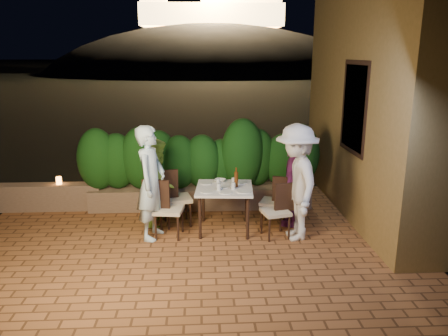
{
  "coord_description": "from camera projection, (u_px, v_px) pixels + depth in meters",
  "views": [
    {
      "loc": [
        0.21,
        -5.7,
        2.89
      ],
      "look_at": [
        0.59,
        1.24,
        1.05
      ],
      "focal_mm": 35.0,
      "sensor_mm": 36.0,
      "label": 1
    }
  ],
  "objects": [
    {
      "name": "hedge",
      "position": [
        200.0,
        159.0,
        8.22
      ],
      "size": [
        4.0,
        0.7,
        1.1
      ],
      "primitive_type": null,
      "color": "#123C10",
      "rests_on": "planter"
    },
    {
      "name": "diner_green",
      "position": [
        159.0,
        182.0,
        7.48
      ],
      "size": [
        0.61,
        0.76,
        1.49
      ],
      "primitive_type": "imported",
      "rotation": [
        0.0,
        0.0,
        1.51
      ],
      "color": "#8BBA3A",
      "rests_on": "ground"
    },
    {
      "name": "diner_purple",
      "position": [
        294.0,
        180.0,
        7.4
      ],
      "size": [
        0.75,
        1.01,
        1.59
      ],
      "primitive_type": "imported",
      "rotation": [
        0.0,
        0.0,
        -2.02
      ],
      "color": "#77276C",
      "rests_on": "ground"
    },
    {
      "name": "chair_left_front",
      "position": [
        169.0,
        208.0,
        6.99
      ],
      "size": [
        0.5,
        0.5,
        0.95
      ],
      "primitive_type": null,
      "rotation": [
        0.0,
        0.0,
        -0.15
      ],
      "color": "black",
      "rests_on": "ground"
    },
    {
      "name": "plate_front",
      "position": [
        226.0,
        192.0,
        6.89
      ],
      "size": [
        0.21,
        0.21,
        0.01
      ],
      "primitive_type": "cylinder",
      "color": "white",
      "rests_on": "dining_table"
    },
    {
      "name": "chair_right_back",
      "position": [
        273.0,
        201.0,
        7.45
      ],
      "size": [
        0.53,
        0.53,
        0.88
      ],
      "primitive_type": null,
      "rotation": [
        0.0,
        0.0,
        2.77
      ],
      "color": "black",
      "rests_on": "ground"
    },
    {
      "name": "chair_left_back",
      "position": [
        177.0,
        197.0,
        7.47
      ],
      "size": [
        0.55,
        0.55,
        0.99
      ],
      "primitive_type": null,
      "rotation": [
        0.0,
        0.0,
        0.23
      ],
      "color": "black",
      "rests_on": "ground"
    },
    {
      "name": "parapet_lamp",
      "position": [
        59.0,
        181.0,
        8.18
      ],
      "size": [
        0.1,
        0.1,
        0.14
      ],
      "primitive_type": "cylinder",
      "color": "orange",
      "rests_on": "parapet"
    },
    {
      "name": "planter",
      "position": [
        201.0,
        197.0,
        8.41
      ],
      "size": [
        4.2,
        0.55,
        0.4
      ],
      "primitive_type": "cube",
      "color": "brown",
      "rests_on": "ground"
    },
    {
      "name": "plate_sw",
      "position": [
        206.0,
        183.0,
        7.37
      ],
      "size": [
        0.19,
        0.19,
        0.01
      ],
      "primitive_type": "cylinder",
      "color": "white",
      "rests_on": "dining_table"
    },
    {
      "name": "terrace_floor",
      "position": [
        189.0,
        251.0,
        6.73
      ],
      "size": [
        7.0,
        6.0,
        0.15
      ],
      "primitive_type": "cube",
      "color": "brown",
      "rests_on": "ground"
    },
    {
      "name": "bowl",
      "position": [
        220.0,
        181.0,
        7.46
      ],
      "size": [
        0.25,
        0.25,
        0.05
      ],
      "primitive_type": "imported",
      "rotation": [
        0.0,
        0.0,
        -0.44
      ],
      "color": "white",
      "rests_on": "dining_table"
    },
    {
      "name": "plate_ne",
      "position": [
        243.0,
        191.0,
        6.93
      ],
      "size": [
        0.24,
        0.24,
        0.01
      ],
      "primitive_type": "cylinder",
      "color": "white",
      "rests_on": "dining_table"
    },
    {
      "name": "ground",
      "position": [
        188.0,
        263.0,
        6.24
      ],
      "size": [
        400.0,
        400.0,
        0.0
      ],
      "primitive_type": "plane",
      "color": "black",
      "rests_on": "ground"
    },
    {
      "name": "glass_sw",
      "position": [
        218.0,
        181.0,
        7.34
      ],
      "size": [
        0.06,
        0.06,
        0.1
      ],
      "primitive_type": "cylinder",
      "color": "silver",
      "rests_on": "dining_table"
    },
    {
      "name": "plate_se",
      "position": [
        241.0,
        182.0,
        7.41
      ],
      "size": [
        0.21,
        0.21,
        0.01
      ],
      "primitive_type": "cylinder",
      "color": "white",
      "rests_on": "dining_table"
    },
    {
      "name": "window_pane",
      "position": [
        356.0,
        108.0,
        7.31
      ],
      "size": [
        0.08,
        1.0,
        1.4
      ],
      "primitive_type": "cube",
      "color": "black",
      "rests_on": "building_wall"
    },
    {
      "name": "building_wall",
      "position": [
        391.0,
        75.0,
        7.71
      ],
      "size": [
        1.6,
        5.0,
        5.0
      ],
      "primitive_type": "cube",
      "color": "olive",
      "rests_on": "ground"
    },
    {
      "name": "glass_nw",
      "position": [
        219.0,
        187.0,
        6.99
      ],
      "size": [
        0.07,
        0.07,
        0.12
      ],
      "primitive_type": "cylinder",
      "color": "silver",
      "rests_on": "dining_table"
    },
    {
      "name": "beer_bottle",
      "position": [
        236.0,
        177.0,
        7.14
      ],
      "size": [
        0.06,
        0.06,
        0.33
      ],
      "primitive_type": null,
      "color": "#52280D",
      "rests_on": "dining_table"
    },
    {
      "name": "chair_right_front",
      "position": [
        276.0,
        211.0,
        6.98
      ],
      "size": [
        0.49,
        0.49,
        0.89
      ],
      "primitive_type": null,
      "rotation": [
        0.0,
        0.0,
        3.37
      ],
      "color": "black",
      "rests_on": "ground"
    },
    {
      "name": "glass_se",
      "position": [
        233.0,
        181.0,
        7.33
      ],
      "size": [
        0.06,
        0.06,
        0.11
      ],
      "primitive_type": "cylinder",
      "color": "silver",
      "rests_on": "dining_table"
    },
    {
      "name": "plate_centre",
      "position": [
        223.0,
        187.0,
        7.18
      ],
      "size": [
        0.21,
        0.21,
        0.01
      ],
      "primitive_type": "cylinder",
      "color": "white",
      "rests_on": "dining_table"
    },
    {
      "name": "parapet",
      "position": [
        42.0,
        197.0,
        8.24
      ],
      "size": [
        2.2,
        0.3,
        0.5
      ],
      "primitive_type": "cube",
      "color": "brown",
      "rests_on": "ground"
    },
    {
      "name": "plate_nw",
      "position": [
        207.0,
        191.0,
        6.93
      ],
      "size": [
        0.21,
        0.21,
        0.01
      ],
      "primitive_type": "cylinder",
      "color": "white",
      "rests_on": "dining_table"
    },
    {
      "name": "window_frame",
      "position": [
        355.0,
        108.0,
        7.31
      ],
      "size": [
        0.06,
        1.15,
        1.55
      ],
      "primitive_type": "cube",
      "color": "black",
      "rests_on": "building_wall"
    },
    {
      "name": "diner_white",
      "position": [
        296.0,
        182.0,
        6.82
      ],
      "size": [
        0.78,
        1.25,
        1.85
      ],
      "primitive_type": "imported",
      "rotation": [
        0.0,
        0.0,
        -1.49
      ],
      "color": "white",
      "rests_on": "ground"
    },
    {
      "name": "hill",
      "position": [
        212.0,
        100.0,
        65.28
      ],
      "size": [
        52.0,
        40.0,
        22.0
      ],
      "primitive_type": "ellipsoid",
      "color": "black",
      "rests_on": "ground"
    },
    {
      "name": "diner_blue",
      "position": [
        151.0,
        183.0,
        6.85
      ],
      "size": [
        0.58,
        0.75,
        1.82
      ],
      "primitive_type": "imported",
      "rotation": [
        0.0,
        0.0,
        1.33
      ],
      "color": "#C3E7FB",
      "rests_on": "ground"
    },
    {
      "name": "dining_table",
      "position": [
        224.0,
        209.0,
        7.26
      ],
      "size": [
        0.99,
        0.99,
        0.75
      ],
      "primitive_type": null,
      "rotation": [
        0.0,
        0.0,
        -0.08
      ],
      "color": "white",
      "rests_on": "ground"
    },
    {
      "name": "glass_ne",
      "position": [
        233.0,
        186.0,
        7.05
      ],
      "size": [
        0.06,
        0.06,
        0.11
      ],
      "primitive_type": "cylinder",
      "color": "silver",
      "rests_on": "dining_table"
    }
  ]
}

